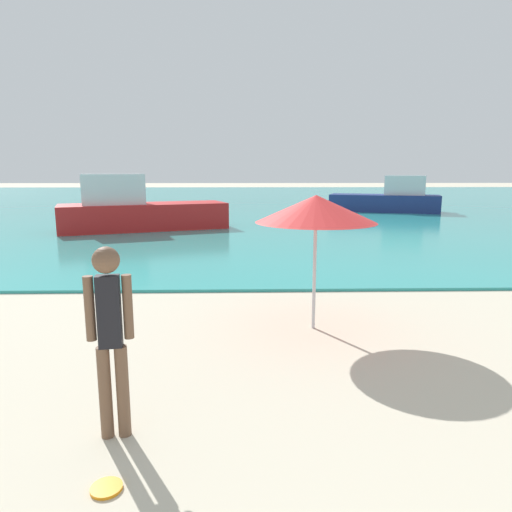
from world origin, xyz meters
name	(u,v)px	position (x,y,z in m)	size (l,w,h in m)	color
water	(254,199)	(0.00, 41.34, 0.03)	(160.00, 60.00, 0.06)	teal
person_standing	(110,332)	(-1.92, 6.48, 0.97)	(0.39, 0.23, 1.71)	brown
frisbee	(106,488)	(-1.80, 5.77, 0.01)	(0.24, 0.24, 0.03)	orange
boat_near	(138,211)	(-5.02, 20.80, 0.82)	(6.74, 4.10, 2.18)	red
boat_far	(388,199)	(7.52, 28.74, 0.78)	(6.39, 3.80, 2.07)	navy
beach_umbrella	(316,209)	(0.26, 9.25, 1.80)	(1.76, 1.76, 2.00)	#B7B7BC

